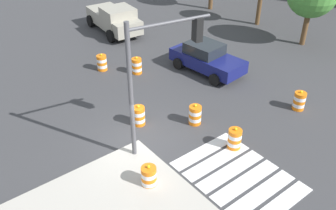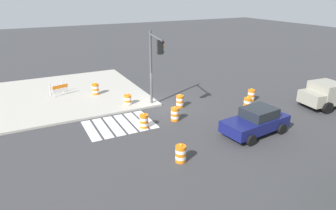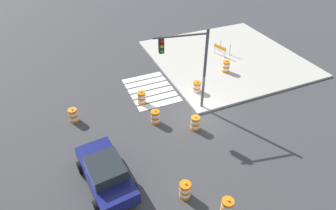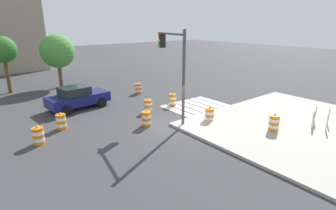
{
  "view_description": "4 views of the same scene",
  "coord_description": "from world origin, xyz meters",
  "px_view_note": "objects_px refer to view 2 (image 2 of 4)",
  "views": [
    {
      "loc": [
        10.34,
        -6.59,
        9.78
      ],
      "look_at": [
        -0.2,
        1.75,
        1.11
      ],
      "focal_mm": 39.2,
      "sensor_mm": 36.0,
      "label": 1
    },
    {
      "loc": [
        9.22,
        18.99,
        8.22
      ],
      "look_at": [
        0.55,
        2.06,
        0.88
      ],
      "focal_mm": 31.71,
      "sensor_mm": 36.0,
      "label": 2
    },
    {
      "loc": [
        -12.86,
        7.68,
        12.02
      ],
      "look_at": [
        -0.32,
        2.27,
        1.73
      ],
      "focal_mm": 31.03,
      "sensor_mm": 36.0,
      "label": 3
    },
    {
      "loc": [
        -9.35,
        -11.61,
        5.99
      ],
      "look_at": [
        0.75,
        1.03,
        0.9
      ],
      "focal_mm": 28.08,
      "sensor_mm": 36.0,
      "label": 4
    }
  ],
  "objects_px": {
    "traffic_barrel_crosswalk_end": "(175,114)",
    "traffic_light_pole": "(155,58)",
    "construction_barricade": "(60,88)",
    "traffic_barrel_median_far": "(251,95)",
    "traffic_barrel_median_near": "(128,101)",
    "traffic_barrel_lane_center": "(181,154)",
    "traffic_barrel_near_corner": "(247,104)",
    "traffic_barrel_far_curb": "(180,101)",
    "traffic_barrel_opposite_curb": "(144,121)",
    "traffic_barrel_on_sidewalk": "(95,89)",
    "sports_car": "(256,121)",
    "pickup_truck": "(331,94)"
  },
  "relations": [
    {
      "from": "traffic_barrel_far_curb",
      "to": "construction_barricade",
      "type": "bearing_deg",
      "value": -40.38
    },
    {
      "from": "traffic_barrel_near_corner",
      "to": "traffic_barrel_opposite_curb",
      "type": "bearing_deg",
      "value": -4.22
    },
    {
      "from": "traffic_barrel_crosswalk_end",
      "to": "traffic_barrel_median_far",
      "type": "height_order",
      "value": "same"
    },
    {
      "from": "traffic_barrel_crosswalk_end",
      "to": "traffic_barrel_lane_center",
      "type": "bearing_deg",
      "value": 64.84
    },
    {
      "from": "sports_car",
      "to": "traffic_light_pole",
      "type": "distance_m",
      "value": 7.98
    },
    {
      "from": "traffic_barrel_on_sidewalk",
      "to": "construction_barricade",
      "type": "bearing_deg",
      "value": -23.77
    },
    {
      "from": "traffic_barrel_near_corner",
      "to": "traffic_barrel_median_far",
      "type": "relative_size",
      "value": 1.0
    },
    {
      "from": "sports_car",
      "to": "traffic_barrel_crosswalk_end",
      "type": "xyz_separation_m",
      "value": [
        3.47,
        -3.96,
        -0.36
      ]
    },
    {
      "from": "traffic_barrel_crosswalk_end",
      "to": "traffic_barrel_lane_center",
      "type": "xyz_separation_m",
      "value": [
        2.21,
        4.7,
        0.0
      ]
    },
    {
      "from": "traffic_barrel_far_curb",
      "to": "traffic_barrel_on_sidewalk",
      "type": "distance_m",
      "value": 7.35
    },
    {
      "from": "traffic_barrel_lane_center",
      "to": "traffic_barrel_opposite_curb",
      "type": "height_order",
      "value": "same"
    },
    {
      "from": "traffic_barrel_crosswalk_end",
      "to": "traffic_barrel_far_curb",
      "type": "distance_m",
      "value": 2.54
    },
    {
      "from": "pickup_truck",
      "to": "traffic_barrel_median_far",
      "type": "relative_size",
      "value": 5.21
    },
    {
      "from": "traffic_barrel_median_near",
      "to": "traffic_barrel_opposite_curb",
      "type": "distance_m",
      "value": 4.09
    },
    {
      "from": "sports_car",
      "to": "traffic_barrel_opposite_curb",
      "type": "distance_m",
      "value": 6.95
    },
    {
      "from": "traffic_barrel_far_curb",
      "to": "traffic_barrel_crosswalk_end",
      "type": "bearing_deg",
      "value": 53.16
    },
    {
      "from": "traffic_barrel_median_far",
      "to": "traffic_barrel_far_curb",
      "type": "relative_size",
      "value": 1.0
    },
    {
      "from": "traffic_barrel_crosswalk_end",
      "to": "traffic_barrel_median_near",
      "type": "xyz_separation_m",
      "value": [
        1.93,
        -3.96,
        0.0
      ]
    },
    {
      "from": "traffic_barrel_crosswalk_end",
      "to": "traffic_barrel_opposite_curb",
      "type": "bearing_deg",
      "value": 2.66
    },
    {
      "from": "traffic_barrel_crosswalk_end",
      "to": "traffic_light_pole",
      "type": "xyz_separation_m",
      "value": [
        0.39,
        -2.3,
        3.46
      ]
    },
    {
      "from": "traffic_barrel_crosswalk_end",
      "to": "traffic_barrel_far_curb",
      "type": "relative_size",
      "value": 1.0
    },
    {
      "from": "construction_barricade",
      "to": "traffic_light_pole",
      "type": "height_order",
      "value": "traffic_light_pole"
    },
    {
      "from": "sports_car",
      "to": "traffic_barrel_crosswalk_end",
      "type": "distance_m",
      "value": 5.27
    },
    {
      "from": "pickup_truck",
      "to": "traffic_light_pole",
      "type": "bearing_deg",
      "value": -23.66
    },
    {
      "from": "pickup_truck",
      "to": "traffic_barrel_median_near",
      "type": "distance_m",
      "value": 15.33
    },
    {
      "from": "traffic_barrel_far_curb",
      "to": "traffic_barrel_lane_center",
      "type": "relative_size",
      "value": 1.0
    },
    {
      "from": "sports_car",
      "to": "traffic_barrel_crosswalk_end",
      "type": "relative_size",
      "value": 4.38
    },
    {
      "from": "sports_car",
      "to": "traffic_barrel_on_sidewalk",
      "type": "xyz_separation_m",
      "value": [
        6.97,
        -11.35,
        -0.21
      ]
    },
    {
      "from": "traffic_barrel_median_far",
      "to": "traffic_light_pole",
      "type": "distance_m",
      "value": 8.55
    },
    {
      "from": "traffic_light_pole",
      "to": "traffic_barrel_opposite_curb",
      "type": "bearing_deg",
      "value": 51.55
    },
    {
      "from": "sports_car",
      "to": "pickup_truck",
      "type": "distance_m",
      "value": 8.31
    },
    {
      "from": "construction_barricade",
      "to": "pickup_truck",
      "type": "bearing_deg",
      "value": 147.1
    },
    {
      "from": "construction_barricade",
      "to": "traffic_barrel_median_far",
      "type": "bearing_deg",
      "value": 149.43
    },
    {
      "from": "traffic_barrel_median_near",
      "to": "traffic_barrel_opposite_curb",
      "type": "height_order",
      "value": "same"
    },
    {
      "from": "traffic_barrel_lane_center",
      "to": "traffic_barrel_opposite_curb",
      "type": "bearing_deg",
      "value": -88.8
    },
    {
      "from": "traffic_barrel_near_corner",
      "to": "traffic_barrel_on_sidewalk",
      "type": "distance_m",
      "value": 12.24
    },
    {
      "from": "traffic_barrel_far_curb",
      "to": "construction_barricade",
      "type": "relative_size",
      "value": 0.72
    },
    {
      "from": "traffic_barrel_median_near",
      "to": "traffic_barrel_on_sidewalk",
      "type": "relative_size",
      "value": 1.0
    },
    {
      "from": "traffic_barrel_median_near",
      "to": "traffic_barrel_far_curb",
      "type": "height_order",
      "value": "same"
    },
    {
      "from": "traffic_barrel_near_corner",
      "to": "traffic_barrel_far_curb",
      "type": "xyz_separation_m",
      "value": [
        4.17,
        -2.73,
        0.0
      ]
    },
    {
      "from": "traffic_barrel_near_corner",
      "to": "traffic_light_pole",
      "type": "height_order",
      "value": "traffic_light_pole"
    },
    {
      "from": "traffic_barrel_crosswalk_end",
      "to": "construction_barricade",
      "type": "distance_m",
      "value": 10.57
    },
    {
      "from": "traffic_barrel_crosswalk_end",
      "to": "traffic_barrel_opposite_curb",
      "type": "height_order",
      "value": "same"
    },
    {
      "from": "traffic_barrel_opposite_curb",
      "to": "traffic_barrel_crosswalk_end",
      "type": "bearing_deg",
      "value": -177.34
    },
    {
      "from": "traffic_barrel_median_near",
      "to": "traffic_barrel_lane_center",
      "type": "distance_m",
      "value": 8.67
    },
    {
      "from": "pickup_truck",
      "to": "traffic_barrel_crosswalk_end",
      "type": "relative_size",
      "value": 5.21
    },
    {
      "from": "traffic_barrel_near_corner",
      "to": "sports_car",
      "type": "bearing_deg",
      "value": 55.72
    },
    {
      "from": "pickup_truck",
      "to": "traffic_barrel_lane_center",
      "type": "relative_size",
      "value": 5.21
    },
    {
      "from": "traffic_barrel_opposite_curb",
      "to": "construction_barricade",
      "type": "height_order",
      "value": "construction_barricade"
    },
    {
      "from": "traffic_light_pole",
      "to": "traffic_barrel_on_sidewalk",
      "type": "bearing_deg",
      "value": -58.58
    }
  ]
}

